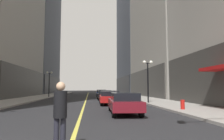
% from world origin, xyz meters
% --- Properties ---
extents(ground_plane, '(200.00, 200.00, 0.00)m').
position_xyz_m(ground_plane, '(0.00, 35.00, 0.00)').
color(ground_plane, '#262628').
extents(sidewalk_left, '(4.50, 78.00, 0.15)m').
position_xyz_m(sidewalk_left, '(-8.25, 35.00, 0.07)').
color(sidewalk_left, '#9E9991').
rests_on(sidewalk_left, ground).
extents(sidewalk_right, '(4.50, 78.00, 0.15)m').
position_xyz_m(sidewalk_right, '(8.25, 35.00, 0.07)').
color(sidewalk_right, '#9E9991').
rests_on(sidewalk_right, ground).
extents(lane_centre_stripe, '(0.16, 70.00, 0.01)m').
position_xyz_m(lane_centre_stripe, '(0.00, 35.00, 0.00)').
color(lane_centre_stripe, '#E5D64C').
rests_on(lane_centre_stripe, ground).
extents(car_maroon, '(1.92, 4.76, 1.32)m').
position_xyz_m(car_maroon, '(2.65, 9.60, 0.72)').
color(car_maroon, maroon).
rests_on(car_maroon, ground).
extents(car_red, '(1.98, 4.58, 1.32)m').
position_xyz_m(car_red, '(2.41, 16.79, 0.72)').
color(car_red, '#B21919').
rests_on(car_red, ground).
extents(car_black, '(1.91, 4.21, 1.32)m').
position_xyz_m(car_black, '(2.48, 24.76, 0.72)').
color(car_black, black).
rests_on(car_black, ground).
extents(car_blue, '(1.83, 4.24, 1.32)m').
position_xyz_m(car_blue, '(2.59, 34.22, 0.72)').
color(car_blue, navy).
rests_on(car_blue, ground).
extents(pedestrian_in_black_coat, '(0.37, 0.37, 1.77)m').
position_xyz_m(pedestrian_in_black_coat, '(-0.23, 2.22, 1.03)').
color(pedestrian_in_black_coat, black).
rests_on(pedestrian_in_black_coat, ground).
extents(street_lamp_left_far, '(1.06, 0.36, 4.43)m').
position_xyz_m(street_lamp_left_far, '(-6.40, 32.69, 3.26)').
color(street_lamp_left_far, black).
rests_on(street_lamp_left_far, ground).
extents(street_lamp_right_mid, '(1.06, 0.36, 4.43)m').
position_xyz_m(street_lamp_right_mid, '(6.40, 17.22, 3.26)').
color(street_lamp_right_mid, black).
rests_on(street_lamp_right_mid, ground).
extents(fire_hydrant_right, '(0.28, 0.28, 0.80)m').
position_xyz_m(fire_hydrant_right, '(6.90, 10.52, 0.40)').
color(fire_hydrant_right, red).
rests_on(fire_hydrant_right, ground).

